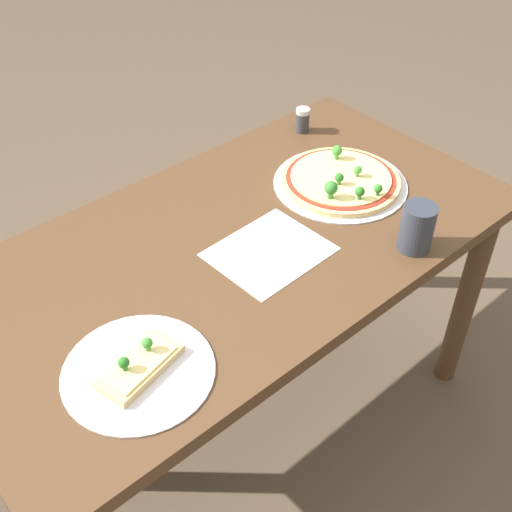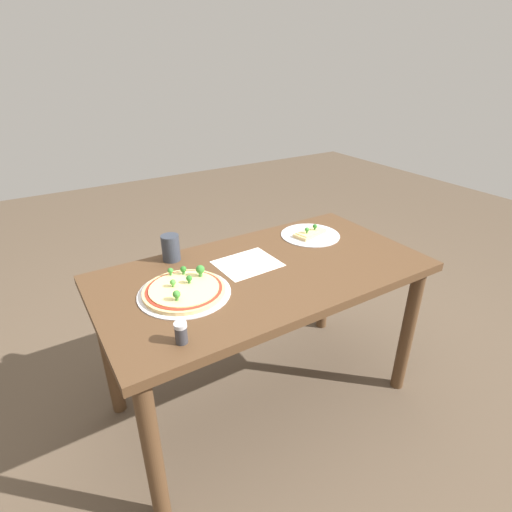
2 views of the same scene
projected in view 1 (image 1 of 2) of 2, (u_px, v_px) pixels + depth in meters
ground_plane at (241, 422)px, 1.91m from camera, size 8.00×8.00×0.00m
dining_table at (236, 272)px, 1.52m from camera, size 1.33×0.70×0.70m
pizza_tray_whole at (341, 181)px, 1.62m from camera, size 0.34×0.34×0.07m
pizza_tray_slice at (139, 368)px, 1.17m from camera, size 0.28×0.28×0.05m
drinking_cup at (417, 228)px, 1.40m from camera, size 0.08×0.08×0.11m
condiment_shaker at (303, 120)px, 1.81m from camera, size 0.04×0.04×0.07m
paper_menu at (269, 252)px, 1.43m from camera, size 0.26×0.22×0.00m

